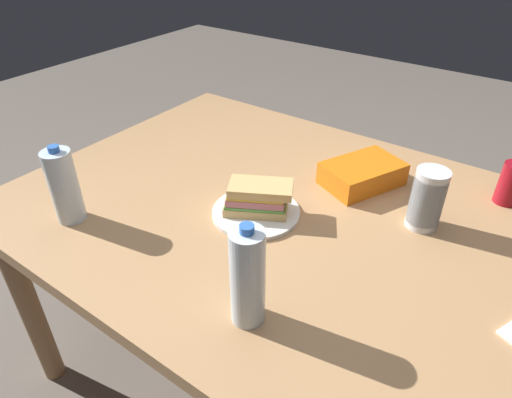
{
  "coord_description": "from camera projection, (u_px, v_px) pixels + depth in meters",
  "views": [
    {
      "loc": [
        0.49,
        -0.88,
        1.49
      ],
      "look_at": [
        -0.09,
        -0.07,
        0.81
      ],
      "focal_mm": 31.47,
      "sensor_mm": 36.0,
      "label": 1
    }
  ],
  "objects": [
    {
      "name": "soda_can_red",
      "position": [
        511.0,
        184.0,
        1.25
      ],
      "size": [
        0.07,
        0.07,
        0.12
      ],
      "primitive_type": "cylinder",
      "color": "maroon",
      "rests_on": "dining_table"
    },
    {
      "name": "chip_bag",
      "position": [
        362.0,
        174.0,
        1.35
      ],
      "size": [
        0.23,
        0.27,
        0.07
      ],
      "primitive_type": "cube",
      "rotation": [
        0.0,
        0.0,
        1.14
      ],
      "color": "orange",
      "rests_on": "dining_table"
    },
    {
      "name": "ground_plane",
      "position": [
        286.0,
        380.0,
        1.66
      ],
      "size": [
        8.0,
        8.0,
        0.0
      ],
      "primitive_type": "plane",
      "color": "#70665B"
    },
    {
      "name": "plastic_cup_stack",
      "position": [
        427.0,
        199.0,
        1.15
      ],
      "size": [
        0.08,
        0.08,
        0.17
      ],
      "color": "silver",
      "rests_on": "dining_table"
    },
    {
      "name": "sandwich",
      "position": [
        257.0,
        198.0,
        1.21
      ],
      "size": [
        0.2,
        0.17,
        0.08
      ],
      "color": "#DBB26B",
      "rests_on": "paper_plate"
    },
    {
      "name": "water_bottle_tall",
      "position": [
        248.0,
        277.0,
        0.87
      ],
      "size": [
        0.07,
        0.07,
        0.24
      ],
      "color": "silver",
      "rests_on": "dining_table"
    },
    {
      "name": "dining_table",
      "position": [
        295.0,
        237.0,
        1.28
      ],
      "size": [
        1.61,
        1.12,
        0.76
      ],
      "color": "tan",
      "rests_on": "ground_plane"
    },
    {
      "name": "water_bottle_spare",
      "position": [
        64.0,
        186.0,
        1.16
      ],
      "size": [
        0.07,
        0.07,
        0.22
      ],
      "color": "silver",
      "rests_on": "dining_table"
    },
    {
      "name": "paper_plate",
      "position": [
        256.0,
        212.0,
        1.23
      ],
      "size": [
        0.24,
        0.24,
        0.01
      ],
      "primitive_type": "cylinder",
      "color": "white",
      "rests_on": "dining_table"
    }
  ]
}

